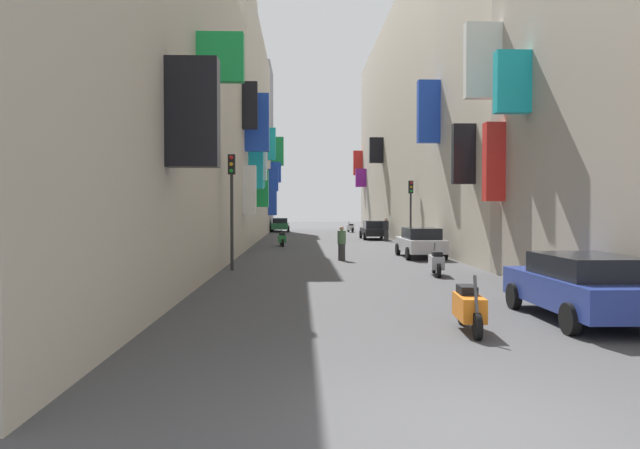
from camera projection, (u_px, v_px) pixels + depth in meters
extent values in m
plane|color=#424244|center=(332.00, 246.00, 36.01)|extent=(140.00, 140.00, 0.00)
cube|color=#BCB29E|center=(119.00, 91.00, 19.27)|extent=(6.00, 27.38, 12.52)
cube|color=green|center=(220.00, 58.00, 16.95)|extent=(1.37, 0.36, 1.43)
cube|color=black|center=(250.00, 106.00, 30.20)|extent=(0.80, 0.38, 2.46)
cube|color=blue|center=(257.00, 123.00, 31.78)|extent=(1.32, 0.57, 3.16)
cube|color=black|center=(193.00, 113.00, 13.08)|extent=(1.17, 0.52, 2.46)
cube|color=white|center=(249.00, 190.00, 30.45)|extent=(0.70, 0.58, 2.56)
cube|color=#BCB29E|center=(206.00, 114.00, 37.14)|extent=(6.00, 8.50, 16.89)
cube|color=#19B2BF|center=(256.00, 163.00, 34.09)|extent=(0.84, 0.63, 3.01)
cube|color=blue|center=(258.00, 147.00, 34.51)|extent=(1.03, 0.36, 2.53)
cube|color=white|center=(258.00, 155.00, 34.49)|extent=(1.04, 0.50, 3.04)
cube|color=green|center=(262.00, 188.00, 39.96)|extent=(0.83, 0.59, 2.57)
cube|color=#19B2BF|center=(259.00, 164.00, 37.18)|extent=(0.74, 0.58, 3.05)
cube|color=#BCB29E|center=(230.00, 141.00, 49.94)|extent=(6.00, 17.12, 16.39)
cube|color=blue|center=(273.00, 180.00, 55.14)|extent=(0.95, 0.35, 2.13)
cube|color=blue|center=(273.00, 199.00, 55.00)|extent=(0.80, 0.53, 3.09)
cube|color=#19B2BF|center=(272.00, 144.00, 54.18)|extent=(0.74, 0.38, 3.02)
cube|color=gray|center=(244.00, 149.00, 61.97)|extent=(6.00, 7.00, 17.47)
cube|color=green|center=(278.00, 151.00, 61.12)|extent=(1.29, 0.41, 3.03)
cube|color=blue|center=(276.00, 172.00, 60.11)|extent=(1.04, 0.39, 2.11)
cube|color=#19B2BF|center=(512.00, 82.00, 17.60)|extent=(1.06, 0.44, 1.88)
cube|color=white|center=(483.00, 61.00, 20.11)|extent=(1.26, 0.38, 2.61)
cube|color=red|center=(494.00, 162.00, 19.86)|extent=(0.67, 0.49, 2.69)
cube|color=#BCB29E|center=(527.00, 15.00, 25.40)|extent=(6.00, 8.60, 21.74)
cube|color=black|center=(464.00, 154.00, 23.12)|extent=(0.90, 0.36, 2.40)
cube|color=blue|center=(429.00, 112.00, 28.97)|extent=(1.09, 0.53, 3.10)
cube|color=#BCB29E|center=(421.00, 130.00, 47.89)|extent=(6.00, 36.30, 17.76)
cube|color=red|center=(358.00, 163.00, 64.77)|extent=(1.02, 0.60, 2.74)
cube|color=black|center=(376.00, 150.00, 48.67)|extent=(1.14, 0.64, 2.13)
cube|color=purple|center=(361.00, 178.00, 61.09)|extent=(1.11, 0.51, 1.91)
cube|color=navy|center=(582.00, 291.00, 12.10)|extent=(1.83, 4.26, 0.63)
cube|color=black|center=(587.00, 266.00, 11.87)|extent=(1.61, 2.39, 0.45)
cylinder|color=black|center=(514.00, 296.00, 13.48)|extent=(0.18, 0.60, 0.60)
cylinder|color=black|center=(591.00, 296.00, 13.55)|extent=(0.18, 0.60, 0.60)
cylinder|color=black|center=(570.00, 319.00, 10.67)|extent=(0.18, 0.60, 0.60)
cube|color=#236638|center=(280.00, 226.00, 59.23)|extent=(1.66, 4.48, 0.59)
cube|color=black|center=(280.00, 221.00, 59.44)|extent=(1.46, 2.51, 0.51)
cylinder|color=black|center=(288.00, 229.00, 57.79)|extent=(0.18, 0.60, 0.60)
cylinder|color=black|center=(271.00, 229.00, 57.73)|extent=(0.18, 0.60, 0.60)
cylinder|color=black|center=(289.00, 228.00, 60.74)|extent=(0.18, 0.60, 0.60)
cylinder|color=black|center=(273.00, 228.00, 60.68)|extent=(0.18, 0.60, 0.60)
cube|color=black|center=(373.00, 232.00, 44.59)|extent=(1.65, 4.29, 0.55)
cube|color=black|center=(374.00, 224.00, 44.36)|extent=(1.46, 2.40, 0.57)
cylinder|color=black|center=(361.00, 234.00, 45.98)|extent=(0.18, 0.60, 0.60)
cylinder|color=black|center=(381.00, 234.00, 46.04)|extent=(0.18, 0.60, 0.60)
cylinder|color=black|center=(365.00, 236.00, 43.15)|extent=(0.18, 0.60, 0.60)
cylinder|color=black|center=(387.00, 236.00, 43.21)|extent=(0.18, 0.60, 0.60)
cube|color=#B7B7BC|center=(420.00, 245.00, 27.72)|extent=(1.68, 4.25, 0.61)
cube|color=black|center=(421.00, 233.00, 27.49)|extent=(1.48, 2.38, 0.52)
cylinder|color=black|center=(398.00, 249.00, 29.10)|extent=(0.18, 0.60, 0.60)
cylinder|color=black|center=(431.00, 249.00, 29.16)|extent=(0.18, 0.60, 0.60)
cylinder|color=black|center=(408.00, 254.00, 26.30)|extent=(0.18, 0.60, 0.60)
cylinder|color=black|center=(445.00, 253.00, 26.36)|extent=(0.18, 0.60, 0.60)
cube|color=orange|center=(469.00, 307.00, 10.98)|extent=(0.53, 1.16, 0.45)
cube|color=black|center=(467.00, 290.00, 11.18)|extent=(0.36, 0.58, 0.16)
cylinder|color=#4C4C51|center=(476.00, 295.00, 10.41)|extent=(0.08, 0.28, 0.68)
cylinder|color=black|center=(477.00, 327.00, 10.28)|extent=(0.14, 0.49, 0.48)
cylinder|color=black|center=(462.00, 312.00, 11.68)|extent=(0.14, 0.49, 0.48)
cube|color=silver|center=(351.00, 228.00, 57.52)|extent=(0.67, 1.14, 0.45)
cube|color=black|center=(351.00, 225.00, 57.32)|extent=(0.44, 0.62, 0.16)
cylinder|color=#4C4C51|center=(349.00, 224.00, 58.03)|extent=(0.12, 0.28, 0.68)
cylinder|color=black|center=(348.00, 230.00, 58.17)|extent=(0.21, 0.49, 0.48)
cylinder|color=black|center=(353.00, 230.00, 56.89)|extent=(0.21, 0.49, 0.48)
cube|color=#ADADB2|center=(436.00, 262.00, 20.28)|extent=(0.56, 1.19, 0.45)
cube|color=black|center=(437.00, 254.00, 20.05)|extent=(0.38, 0.59, 0.16)
cylinder|color=#4C4C51|center=(434.00, 252.00, 20.84)|extent=(0.09, 0.28, 0.68)
cylinder|color=black|center=(434.00, 267.00, 21.00)|extent=(0.15, 0.49, 0.48)
cylinder|color=black|center=(439.00, 271.00, 19.57)|extent=(0.15, 0.49, 0.48)
cube|color=#287F3D|center=(282.00, 239.00, 36.10)|extent=(0.56, 1.08, 0.45)
cube|color=black|center=(282.00, 234.00, 35.90)|extent=(0.39, 0.59, 0.16)
cylinder|color=#4C4C51|center=(281.00, 233.00, 36.61)|extent=(0.09, 0.28, 0.68)
cylinder|color=black|center=(281.00, 242.00, 36.75)|extent=(0.16, 0.49, 0.48)
cylinder|color=black|center=(283.00, 243.00, 35.47)|extent=(0.16, 0.49, 0.48)
cylinder|color=#2C2C2C|center=(386.00, 236.00, 41.58)|extent=(0.40, 0.40, 0.83)
cylinder|color=black|center=(386.00, 225.00, 41.56)|extent=(0.48, 0.48, 0.66)
sphere|color=tan|center=(386.00, 219.00, 41.55)|extent=(0.22, 0.22, 0.22)
cylinder|color=#353535|center=(342.00, 252.00, 26.15)|extent=(0.33, 0.33, 0.75)
cylinder|color=#4C724C|center=(342.00, 237.00, 26.14)|extent=(0.39, 0.39, 0.60)
sphere|color=tan|center=(342.00, 228.00, 26.12)|extent=(0.20, 0.20, 0.20)
cylinder|color=#2D2D2D|center=(232.00, 222.00, 21.95)|extent=(0.12, 0.12, 3.64)
cube|color=black|center=(232.00, 164.00, 21.89)|extent=(0.26, 0.26, 0.75)
sphere|color=red|center=(231.00, 157.00, 21.75)|extent=(0.14, 0.14, 0.14)
sphere|color=orange|center=(231.00, 164.00, 21.75)|extent=(0.14, 0.14, 0.14)
sphere|color=green|center=(231.00, 171.00, 21.76)|extent=(0.14, 0.14, 0.14)
cylinder|color=#2D2D2D|center=(411.00, 221.00, 34.40)|extent=(0.12, 0.12, 3.26)
cube|color=black|center=(411.00, 187.00, 34.35)|extent=(0.26, 0.26, 0.75)
sphere|color=red|center=(411.00, 183.00, 34.20)|extent=(0.14, 0.14, 0.14)
sphere|color=orange|center=(411.00, 187.00, 34.21)|extent=(0.14, 0.14, 0.14)
sphere|color=green|center=(411.00, 191.00, 34.22)|extent=(0.14, 0.14, 0.14)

